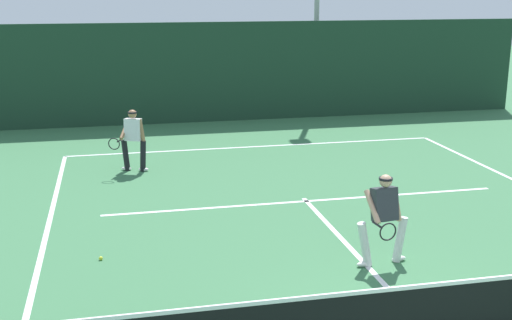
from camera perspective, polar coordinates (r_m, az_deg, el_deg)
The scene contains 9 objects.
court_line_baseline_far at distance 18.90m, azimuth -0.05°, elevation 1.17°, with size 10.56×0.10×0.01m, color white.
court_line_service at distance 14.15m, azimuth 4.39°, elevation -3.57°, with size 8.61×0.10×0.01m, color white.
court_line_centre at distance 11.49m, azimuth 8.74°, elevation -8.14°, with size 0.10×6.40×0.01m, color white.
tennis_net at distance 8.67m, azimuth 16.63°, elevation -12.89°, with size 11.57×0.09×1.06m.
player_near at distance 10.91m, azimuth 11.02°, elevation -4.79°, with size 0.94×0.87×1.54m.
player_far at distance 16.49m, azimuth -10.60°, elevation 1.91°, with size 0.97×0.86×1.55m.
tennis_ball at distance 9.84m, azimuth 13.99°, elevation -12.33°, with size 0.07×0.07×0.07m, color #D1E033.
tennis_ball_extra at distance 11.46m, azimuth -13.29°, elevation -8.28°, with size 0.07×0.07×0.07m, color #D1E033.
back_fence_windscreen at distance 22.42m, azimuth -2.24°, elevation 7.63°, with size 20.98×0.12×3.33m, color #1B3927.
Camera 1 is at (-3.94, -6.64, 4.44)m, focal length 46.19 mm.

